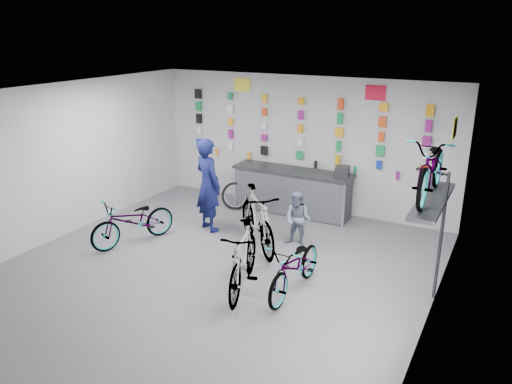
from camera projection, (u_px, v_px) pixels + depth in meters
The scene contains 20 objects.
floor at pixel (204, 278), 8.31m from camera, with size 8.00×8.00×0.00m, color #525257.
ceiling at pixel (197, 97), 7.36m from camera, with size 8.00×8.00×0.00m, color white.
wall_back at pixel (301, 143), 11.18m from camera, with size 7.00×7.00×0.00m, color silver.
wall_left at pixel (46, 165), 9.40m from camera, with size 8.00×8.00×0.00m, color silver.
wall_right at pixel (432, 235), 6.27m from camera, with size 8.00×8.00×0.00m, color silver.
counter at pixel (292, 192), 11.12m from camera, with size 2.70×0.66×1.00m.
merch_wall at pixel (304, 131), 10.98m from camera, with size 5.57×0.08×1.57m.
wall_bracket at pixel (434, 206), 7.36m from camera, with size 0.39×1.90×2.00m.
sign_left at pixel (242, 85), 11.46m from camera, with size 0.42×0.02×0.30m, color #FBF53A.
sign_right at pixel (376, 93), 10.07m from camera, with size 0.42×0.02×0.30m, color red.
sign_side at pixel (455, 128), 6.92m from camera, with size 0.02×0.40×0.30m, color #FBF53A.
bike_left at pixel (133, 221), 9.53m from camera, with size 0.60×1.73×0.91m, color gray.
bike_center at pixel (243, 259), 7.79m from camera, with size 0.51×1.80×1.08m, color gray.
bike_right at pixel (295, 267), 7.74m from camera, with size 0.59×1.69×0.89m, color gray.
bike_service at pixel (257, 219), 9.29m from camera, with size 0.55×1.94×1.16m, color gray.
bike_wall at pixel (433, 167), 7.21m from camera, with size 0.63×1.80×0.95m, color gray.
clerk at pixel (208, 185), 10.05m from camera, with size 0.70×0.46×1.91m, color #0F1345.
customer at pixel (298, 219), 9.41m from camera, with size 0.52×0.41×1.08m, color slate.
spare_wheel at pixel (235, 196), 11.42m from camera, with size 0.69×0.47×0.63m.
register at pixel (342, 172), 10.42m from camera, with size 0.28×0.30×0.22m, color black.
Camera 1 is at (4.27, -6.14, 3.98)m, focal length 35.00 mm.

